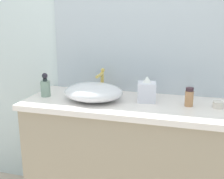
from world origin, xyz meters
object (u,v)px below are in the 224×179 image
object	(u,v)px
lotion_bottle	(189,97)
candle_jar	(218,105)
soap_dispenser	(45,87)
tissue_box	(147,91)
sink_basin	(93,92)

from	to	relation	value
lotion_bottle	candle_jar	world-z (taller)	lotion_bottle
soap_dispenser	candle_jar	size ratio (longest dim) A/B	2.57
tissue_box	candle_jar	distance (m)	0.44
soap_dispenser	candle_jar	bearing A→B (deg)	2.64
sink_basin	candle_jar	bearing A→B (deg)	4.13
sink_basin	lotion_bottle	world-z (taller)	lotion_bottle
tissue_box	candle_jar	xyz separation A→B (m)	(0.43, -0.02, -0.05)
sink_basin	tissue_box	distance (m)	0.34
soap_dispenser	lotion_bottle	xyz separation A→B (m)	(0.95, 0.04, -0.01)
lotion_bottle	tissue_box	xyz separation A→B (m)	(-0.26, 0.03, 0.01)
lotion_bottle	candle_jar	distance (m)	0.17
sink_basin	tissue_box	size ratio (longest dim) A/B	2.34
lotion_bottle	sink_basin	bearing A→B (deg)	-175.63
sink_basin	candle_jar	distance (m)	0.77
sink_basin	tissue_box	world-z (taller)	tissue_box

